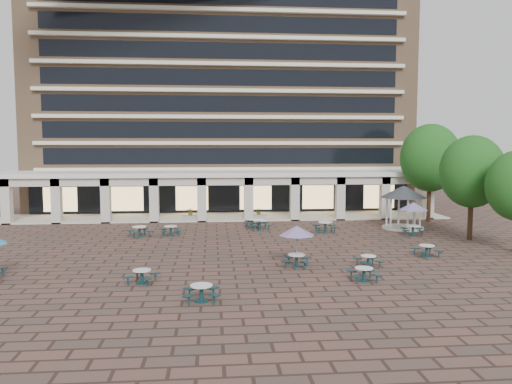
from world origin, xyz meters
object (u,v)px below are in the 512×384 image
picnic_table_1 (201,292)px  gazebo (404,197)px  picnic_table_2 (364,273)px  planter_right (259,215)px  planter_left (191,215)px

picnic_table_1 → gazebo: size_ratio=0.44×
picnic_table_1 → picnic_table_2: size_ratio=1.08×
picnic_table_2 → planter_right: 21.55m
gazebo → planter_right: 12.98m
picnic_table_1 → picnic_table_2: bearing=16.7°
picnic_table_2 → gazebo: bearing=61.5°
planter_left → planter_right: (6.23, 0.00, -0.09)m
planter_left → planter_right: bearing=0.0°
planter_right → picnic_table_1: bearing=-101.3°
gazebo → picnic_table_1: bearing=-131.8°
gazebo → planter_right: size_ratio=2.52×
picnic_table_1 → gazebo: gazebo is taller
picnic_table_2 → planter_right: size_ratio=1.03×
picnic_table_1 → planter_right: (4.76, 23.90, 0.00)m
picnic_table_1 → planter_right: size_ratio=1.11×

